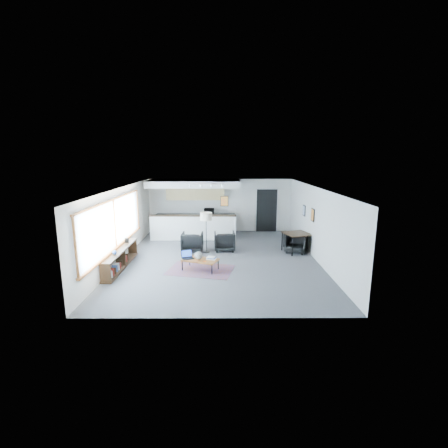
{
  "coord_description": "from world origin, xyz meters",
  "views": [
    {
      "loc": [
        0.14,
        -11.41,
        3.68
      ],
      "look_at": [
        0.18,
        0.4,
        1.21
      ],
      "focal_mm": 26.0,
      "sensor_mm": 36.0,
      "label": 1
    }
  ],
  "objects_px": {
    "coffee_table": "(200,260)",
    "dining_chair_near": "(297,244)",
    "ceramic_pot": "(198,255)",
    "dining_table": "(297,235)",
    "dining_chair_far": "(292,240)",
    "armchair_left": "(192,241)",
    "laptop": "(187,256)",
    "floor_lamp": "(206,218)",
    "microwave": "(209,210)",
    "armchair_right": "(225,240)",
    "book_stack": "(211,258)"
  },
  "relations": [
    {
      "from": "coffee_table",
      "to": "armchair_left",
      "type": "bearing_deg",
      "value": 123.49
    },
    {
      "from": "floor_lamp",
      "to": "dining_table",
      "type": "height_order",
      "value": "floor_lamp"
    },
    {
      "from": "coffee_table",
      "to": "microwave",
      "type": "height_order",
      "value": "microwave"
    },
    {
      "from": "book_stack",
      "to": "ceramic_pot",
      "type": "bearing_deg",
      "value": -178.6
    },
    {
      "from": "floor_lamp",
      "to": "dining_chair_far",
      "type": "xyz_separation_m",
      "value": [
        3.51,
        0.72,
        -1.07
      ]
    },
    {
      "from": "dining_chair_near",
      "to": "dining_table",
      "type": "bearing_deg",
      "value": 114.91
    },
    {
      "from": "book_stack",
      "to": "armchair_right",
      "type": "bearing_deg",
      "value": 78.99
    },
    {
      "from": "ceramic_pot",
      "to": "armchair_left",
      "type": "bearing_deg",
      "value": 100.59
    },
    {
      "from": "coffee_table",
      "to": "dining_chair_near",
      "type": "relative_size",
      "value": 1.92
    },
    {
      "from": "dining_chair_far",
      "to": "armchair_left",
      "type": "bearing_deg",
      "value": 23.12
    },
    {
      "from": "ceramic_pot",
      "to": "book_stack",
      "type": "bearing_deg",
      "value": 1.4
    },
    {
      "from": "ceramic_pot",
      "to": "armchair_right",
      "type": "height_order",
      "value": "armchair_right"
    },
    {
      "from": "ceramic_pot",
      "to": "book_stack",
      "type": "height_order",
      "value": "ceramic_pot"
    },
    {
      "from": "book_stack",
      "to": "laptop",
      "type": "bearing_deg",
      "value": 171.84
    },
    {
      "from": "armchair_left",
      "to": "floor_lamp",
      "type": "xyz_separation_m",
      "value": [
        0.56,
        -0.14,
        0.95
      ]
    },
    {
      "from": "armchair_left",
      "to": "dining_chair_far",
      "type": "height_order",
      "value": "armchair_left"
    },
    {
      "from": "armchair_right",
      "to": "dining_chair_near",
      "type": "height_order",
      "value": "armchair_right"
    },
    {
      "from": "coffee_table",
      "to": "ceramic_pot",
      "type": "distance_m",
      "value": 0.17
    },
    {
      "from": "armchair_left",
      "to": "armchair_right",
      "type": "bearing_deg",
      "value": -173.69
    },
    {
      "from": "armchair_left",
      "to": "dining_chair_near",
      "type": "bearing_deg",
      "value": 178.46
    },
    {
      "from": "ceramic_pot",
      "to": "microwave",
      "type": "bearing_deg",
      "value": 88.65
    },
    {
      "from": "book_stack",
      "to": "dining_chair_near",
      "type": "xyz_separation_m",
      "value": [
        3.24,
        1.99,
        -0.08
      ]
    },
    {
      "from": "coffee_table",
      "to": "floor_lamp",
      "type": "height_order",
      "value": "floor_lamp"
    },
    {
      "from": "armchair_left",
      "to": "dining_chair_near",
      "type": "relative_size",
      "value": 1.24
    },
    {
      "from": "ceramic_pot",
      "to": "dining_table",
      "type": "xyz_separation_m",
      "value": [
        3.66,
        2.03,
        0.2
      ]
    },
    {
      "from": "floor_lamp",
      "to": "dining_table",
      "type": "bearing_deg",
      "value": -0.06
    },
    {
      "from": "laptop",
      "to": "microwave",
      "type": "height_order",
      "value": "microwave"
    },
    {
      "from": "ceramic_pot",
      "to": "dining_table",
      "type": "height_order",
      "value": "dining_table"
    },
    {
      "from": "laptop",
      "to": "ceramic_pot",
      "type": "distance_m",
      "value": 0.41
    },
    {
      "from": "dining_chair_near",
      "to": "dining_chair_far",
      "type": "distance_m",
      "value": 0.76
    },
    {
      "from": "coffee_table",
      "to": "ceramic_pot",
      "type": "height_order",
      "value": "ceramic_pot"
    },
    {
      "from": "dining_chair_near",
      "to": "book_stack",
      "type": "bearing_deg",
      "value": -123.62
    },
    {
      "from": "armchair_left",
      "to": "dining_chair_near",
      "type": "distance_m",
      "value": 4.07
    },
    {
      "from": "ceramic_pot",
      "to": "floor_lamp",
      "type": "bearing_deg",
      "value": 85.61
    },
    {
      "from": "armchair_right",
      "to": "laptop",
      "type": "bearing_deg",
      "value": 57.49
    },
    {
      "from": "laptop",
      "to": "dining_chair_far",
      "type": "relative_size",
      "value": 0.75
    },
    {
      "from": "coffee_table",
      "to": "dining_table",
      "type": "relative_size",
      "value": 1.12
    },
    {
      "from": "dining_chair_near",
      "to": "dining_chair_far",
      "type": "bearing_deg",
      "value": 114.91
    },
    {
      "from": "armchair_right",
      "to": "floor_lamp",
      "type": "xyz_separation_m",
      "value": [
        -0.71,
        -0.26,
        0.96
      ]
    },
    {
      "from": "coffee_table",
      "to": "dining_chair_far",
      "type": "height_order",
      "value": "dining_chair_far"
    },
    {
      "from": "armchair_left",
      "to": "floor_lamp",
      "type": "relative_size",
      "value": 0.53
    },
    {
      "from": "armchair_left",
      "to": "laptop",
      "type": "bearing_deg",
      "value": 91.55
    },
    {
      "from": "armchair_left",
      "to": "floor_lamp",
      "type": "height_order",
      "value": "floor_lamp"
    },
    {
      "from": "floor_lamp",
      "to": "armchair_right",
      "type": "bearing_deg",
      "value": 20.11
    },
    {
      "from": "armchair_left",
      "to": "dining_table",
      "type": "distance_m",
      "value": 4.08
    },
    {
      "from": "floor_lamp",
      "to": "dining_chair_far",
      "type": "distance_m",
      "value": 3.74
    },
    {
      "from": "coffee_table",
      "to": "dining_table",
      "type": "bearing_deg",
      "value": 50.59
    },
    {
      "from": "armchair_right",
      "to": "dining_table",
      "type": "xyz_separation_m",
      "value": [
        2.8,
        -0.26,
        0.29
      ]
    },
    {
      "from": "ceramic_pot",
      "to": "armchair_right",
      "type": "relative_size",
      "value": 0.32
    },
    {
      "from": "dining_chair_near",
      "to": "microwave",
      "type": "distance_m",
      "value": 4.97
    }
  ]
}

